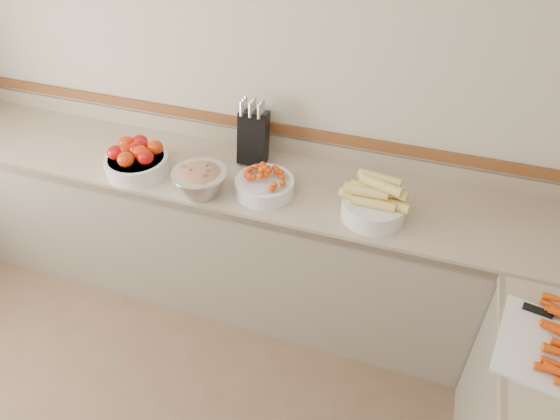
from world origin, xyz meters
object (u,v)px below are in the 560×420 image
(knife_block, at_px, (253,136))
(corn_bowl, at_px, (374,203))
(tomato_bowl, at_px, (136,159))
(rhubarb_bowl, at_px, (200,180))
(cherry_tomato_bowl, at_px, (265,184))

(knife_block, relative_size, corn_bowl, 1.09)
(knife_block, bearing_deg, tomato_bowl, -150.76)
(tomato_bowl, distance_m, rhubarb_bowl, 0.43)
(cherry_tomato_bowl, bearing_deg, knife_block, 120.83)
(cherry_tomato_bowl, distance_m, rhubarb_bowl, 0.33)
(knife_block, height_order, tomato_bowl, knife_block)
(cherry_tomato_bowl, distance_m, corn_bowl, 0.57)
(tomato_bowl, bearing_deg, corn_bowl, 1.02)
(rhubarb_bowl, bearing_deg, knife_block, 69.87)
(knife_block, distance_m, corn_bowl, 0.79)
(tomato_bowl, height_order, corn_bowl, corn_bowl)
(cherry_tomato_bowl, height_order, rhubarb_bowl, rhubarb_bowl)
(knife_block, bearing_deg, rhubarb_bowl, -110.13)
(cherry_tomato_bowl, xyz_separation_m, rhubarb_bowl, (-0.31, -0.11, 0.03))
(tomato_bowl, xyz_separation_m, cherry_tomato_bowl, (0.73, 0.04, -0.02))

